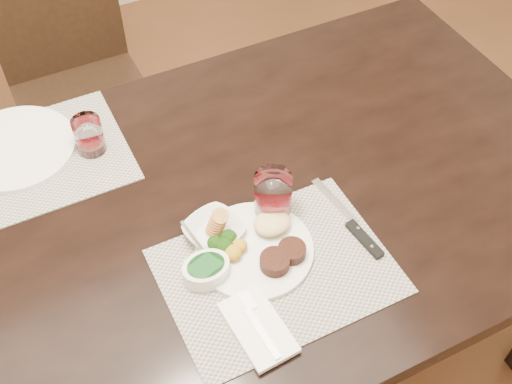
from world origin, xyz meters
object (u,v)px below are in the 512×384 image
dinner_plate (260,246)px  cracker_bowl (214,230)px  steak_knife (357,230)px  far_plate (16,148)px  wine_glass_near (273,197)px  chair_far (74,71)px

dinner_plate → cracker_bowl: size_ratio=1.66×
steak_knife → far_plate: size_ratio=0.88×
wine_glass_near → dinner_plate: bearing=-131.8°
chair_far → wine_glass_near: (0.22, -1.00, 0.30)m
steak_knife → chair_far: bearing=101.2°
dinner_plate → wine_glass_near: bearing=53.9°
dinner_plate → far_plate: size_ratio=0.87×
wine_glass_near → cracker_bowl: bearing=180.0°
chair_far → far_plate: size_ratio=3.16×
cracker_bowl → wine_glass_near: 0.14m
dinner_plate → chair_far: bearing=103.4°
dinner_plate → far_plate: 0.65m
cracker_bowl → far_plate: (-0.32, 0.44, -0.01)m
chair_far → far_plate: 0.66m
dinner_plate → wine_glass_near: (0.07, 0.08, 0.04)m
wine_glass_near → far_plate: (-0.46, 0.44, -0.04)m
steak_knife → wine_glass_near: 0.19m
chair_far → cracker_bowl: chair_far is taller
dinner_plate → cracker_bowl: (-0.07, 0.08, 0.00)m
dinner_plate → far_plate: bearing=132.5°
chair_far → steak_knife: size_ratio=3.59×
wine_glass_near → far_plate: wine_glass_near is taller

